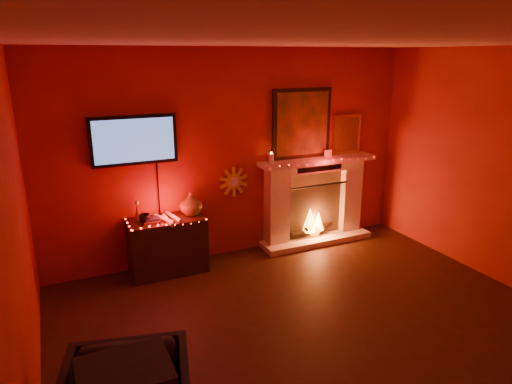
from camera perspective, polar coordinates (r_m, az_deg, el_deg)
room at (r=3.85m, az=11.76°, el=-2.55°), size 5.00×5.00×5.00m
fireplace at (r=6.53m, az=7.27°, el=-0.06°), size 1.72×0.40×2.18m
tv at (r=5.51m, az=-15.00°, el=6.25°), size 1.00×0.07×1.24m
sunburst_clock at (r=6.01m, az=-2.81°, el=1.31°), size 0.40×0.03×0.40m
console_table at (r=5.74m, az=-10.83°, el=-6.14°), size 0.92×0.54×0.99m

